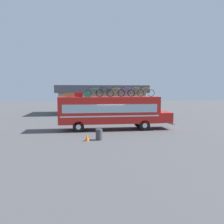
{
  "coord_description": "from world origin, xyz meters",
  "views": [
    {
      "loc": [
        -2.54,
        -20.75,
        3.69
      ],
      "look_at": [
        0.26,
        0.0,
        1.69
      ],
      "focal_mm": 35.5,
      "sensor_mm": 36.0,
      "label": 1
    }
  ],
  "objects_px": {
    "luggage_bag_1": "(69,95)",
    "rooftop_bicycle_1": "(94,93)",
    "luggage_bag_2": "(78,95)",
    "rooftop_bicycle_4": "(126,93)",
    "luggage_bag_3": "(88,94)",
    "traffic_cone": "(87,138)",
    "bus": "(112,110)",
    "rooftop_bicycle_2": "(105,93)",
    "rooftop_bicycle_3": "(116,93)",
    "trash_bin": "(99,134)",
    "rooftop_bicycle_6": "(146,93)",
    "rooftop_bicycle_5": "(136,93)"
  },
  "relations": [
    {
      "from": "luggage_bag_1",
      "to": "rooftop_bicycle_1",
      "type": "bearing_deg",
      "value": -8.38
    },
    {
      "from": "luggage_bag_2",
      "to": "rooftop_bicycle_4",
      "type": "relative_size",
      "value": 0.44
    },
    {
      "from": "luggage_bag_3",
      "to": "traffic_cone",
      "type": "relative_size",
      "value": 1.27
    },
    {
      "from": "bus",
      "to": "rooftop_bicycle_2",
      "type": "height_order",
      "value": "rooftop_bicycle_2"
    },
    {
      "from": "luggage_bag_1",
      "to": "rooftop_bicycle_3",
      "type": "height_order",
      "value": "rooftop_bicycle_3"
    },
    {
      "from": "luggage_bag_2",
      "to": "trash_bin",
      "type": "relative_size",
      "value": 0.87
    },
    {
      "from": "rooftop_bicycle_1",
      "to": "traffic_cone",
      "type": "relative_size",
      "value": 3.62
    },
    {
      "from": "luggage_bag_2",
      "to": "rooftop_bicycle_6",
      "type": "height_order",
      "value": "rooftop_bicycle_6"
    },
    {
      "from": "rooftop_bicycle_4",
      "to": "traffic_cone",
      "type": "distance_m",
      "value": 6.83
    },
    {
      "from": "rooftop_bicycle_5",
      "to": "trash_bin",
      "type": "distance_m",
      "value": 6.85
    },
    {
      "from": "rooftop_bicycle_4",
      "to": "rooftop_bicycle_2",
      "type": "bearing_deg",
      "value": 171.88
    },
    {
      "from": "luggage_bag_1",
      "to": "luggage_bag_2",
      "type": "height_order",
      "value": "luggage_bag_2"
    },
    {
      "from": "luggage_bag_1",
      "to": "rooftop_bicycle_1",
      "type": "height_order",
      "value": "rooftop_bicycle_1"
    },
    {
      "from": "rooftop_bicycle_1",
      "to": "rooftop_bicycle_5",
      "type": "relative_size",
      "value": 1.03
    },
    {
      "from": "rooftop_bicycle_4",
      "to": "trash_bin",
      "type": "relative_size",
      "value": 1.99
    },
    {
      "from": "traffic_cone",
      "to": "bus",
      "type": "bearing_deg",
      "value": 61.53
    },
    {
      "from": "luggage_bag_2",
      "to": "rooftop_bicycle_5",
      "type": "relative_size",
      "value": 0.43
    },
    {
      "from": "luggage_bag_3",
      "to": "rooftop_bicycle_2",
      "type": "height_order",
      "value": "rooftop_bicycle_2"
    },
    {
      "from": "luggage_bag_3",
      "to": "rooftop_bicycle_4",
      "type": "xyz_separation_m",
      "value": [
        3.69,
        0.21,
        0.16
      ]
    },
    {
      "from": "luggage_bag_2",
      "to": "rooftop_bicycle_1",
      "type": "relative_size",
      "value": 0.42
    },
    {
      "from": "rooftop_bicycle_5",
      "to": "trash_bin",
      "type": "relative_size",
      "value": 2.01
    },
    {
      "from": "luggage_bag_1",
      "to": "traffic_cone",
      "type": "xyz_separation_m",
      "value": [
        1.5,
        -4.6,
        -3.07
      ]
    },
    {
      "from": "luggage_bag_1",
      "to": "traffic_cone",
      "type": "bearing_deg",
      "value": -71.97
    },
    {
      "from": "rooftop_bicycle_6",
      "to": "rooftop_bicycle_3",
      "type": "bearing_deg",
      "value": 177.87
    },
    {
      "from": "trash_bin",
      "to": "traffic_cone",
      "type": "xyz_separation_m",
      "value": [
        -0.9,
        -0.21,
        -0.18
      ]
    },
    {
      "from": "rooftop_bicycle_4",
      "to": "traffic_cone",
      "type": "relative_size",
      "value": 3.48
    },
    {
      "from": "luggage_bag_1",
      "to": "luggage_bag_3",
      "type": "distance_m",
      "value": 1.69
    },
    {
      "from": "bus",
      "to": "rooftop_bicycle_5",
      "type": "height_order",
      "value": "rooftop_bicycle_5"
    },
    {
      "from": "rooftop_bicycle_2",
      "to": "rooftop_bicycle_6",
      "type": "bearing_deg",
      "value": -2.54
    },
    {
      "from": "luggage_bag_3",
      "to": "rooftop_bicycle_5",
      "type": "relative_size",
      "value": 0.36
    },
    {
      "from": "luggage_bag_1",
      "to": "luggage_bag_2",
      "type": "bearing_deg",
      "value": 8.53
    },
    {
      "from": "rooftop_bicycle_6",
      "to": "trash_bin",
      "type": "relative_size",
      "value": 2.08
    },
    {
      "from": "rooftop_bicycle_4",
      "to": "rooftop_bicycle_5",
      "type": "xyz_separation_m",
      "value": [
        0.98,
        0.3,
        0.01
      ]
    },
    {
      "from": "rooftop_bicycle_5",
      "to": "rooftop_bicycle_6",
      "type": "xyz_separation_m",
      "value": [
        0.96,
        -0.18,
        -0.01
      ]
    },
    {
      "from": "rooftop_bicycle_5",
      "to": "trash_bin",
      "type": "bearing_deg",
      "value": -130.25
    },
    {
      "from": "rooftop_bicycle_1",
      "to": "luggage_bag_1",
      "type": "bearing_deg",
      "value": 171.62
    },
    {
      "from": "rooftop_bicycle_3",
      "to": "rooftop_bicycle_4",
      "type": "xyz_separation_m",
      "value": [
        1.0,
        -0.22,
        0.01
      ]
    },
    {
      "from": "bus",
      "to": "luggage_bag_2",
      "type": "bearing_deg",
      "value": 176.63
    },
    {
      "from": "luggage_bag_3",
      "to": "trash_bin",
      "type": "height_order",
      "value": "luggage_bag_3"
    },
    {
      "from": "rooftop_bicycle_6",
      "to": "traffic_cone",
      "type": "bearing_deg",
      "value": -141.06
    },
    {
      "from": "rooftop_bicycle_4",
      "to": "trash_bin",
      "type": "bearing_deg",
      "value": -124.19
    },
    {
      "from": "rooftop_bicycle_2",
      "to": "rooftop_bicycle_3",
      "type": "bearing_deg",
      "value": -3.69
    },
    {
      "from": "rooftop_bicycle_3",
      "to": "rooftop_bicycle_5",
      "type": "relative_size",
      "value": 1.0
    },
    {
      "from": "luggage_bag_1",
      "to": "rooftop_bicycle_4",
      "type": "relative_size",
      "value": 0.41
    },
    {
      "from": "bus",
      "to": "luggage_bag_1",
      "type": "distance_m",
      "value": 4.22
    },
    {
      "from": "luggage_bag_3",
      "to": "rooftop_bicycle_6",
      "type": "bearing_deg",
      "value": 3.3
    },
    {
      "from": "rooftop_bicycle_1",
      "to": "trash_bin",
      "type": "relative_size",
      "value": 2.07
    },
    {
      "from": "luggage_bag_2",
      "to": "rooftop_bicycle_6",
      "type": "bearing_deg",
      "value": -0.28
    },
    {
      "from": "rooftop_bicycle_4",
      "to": "rooftop_bicycle_5",
      "type": "bearing_deg",
      "value": 16.76
    },
    {
      "from": "luggage_bag_2",
      "to": "traffic_cone",
      "type": "xyz_separation_m",
      "value": [
        0.67,
        -4.73,
        -3.1
      ]
    }
  ]
}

